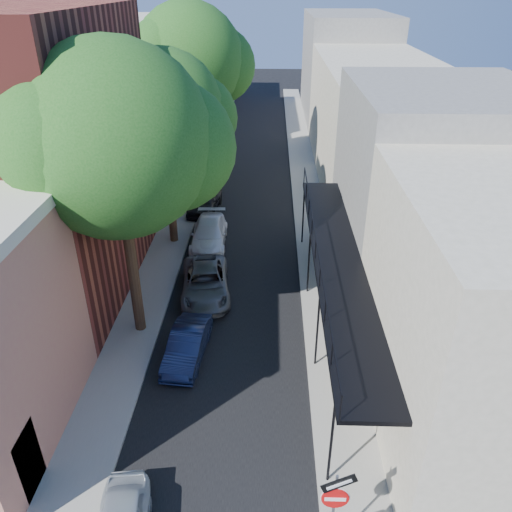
# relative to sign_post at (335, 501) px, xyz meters

# --- Properties ---
(road_surface) EXTENTS (6.00, 64.00, 0.01)m
(road_surface) POSITION_rel_sign_post_xyz_m (-3.16, 29.03, -2.03)
(road_surface) COLOR black
(road_surface) RESTS_ON ground
(sidewalk_left) EXTENTS (2.00, 64.00, 0.12)m
(sidewalk_left) POSITION_rel_sign_post_xyz_m (-7.16, 29.03, -1.98)
(sidewalk_left) COLOR gray
(sidewalk_left) RESTS_ON ground
(sidewalk_right) EXTENTS (2.00, 64.00, 0.12)m
(sidewalk_right) POSITION_rel_sign_post_xyz_m (0.84, 29.03, -1.98)
(sidewalk_right) COLOR gray
(sidewalk_right) RESTS_ON ground
(buildings_left) EXTENTS (10.10, 59.10, 12.00)m
(buildings_left) POSITION_rel_sign_post_xyz_m (-12.46, 27.79, 2.90)
(buildings_left) COLOR tan
(buildings_left) RESTS_ON ground
(buildings_right) EXTENTS (9.80, 55.00, 10.00)m
(buildings_right) POSITION_rel_sign_post_xyz_m (5.83, 28.51, 2.39)
(buildings_right) COLOR beige
(buildings_right) RESTS_ON ground
(sign_post) EXTENTS (0.89, 0.17, 2.99)m
(sign_post) POSITION_rel_sign_post_xyz_m (0.00, 0.00, 0.00)
(sign_post) COLOR #595B60
(sign_post) RESTS_ON ground
(oak_near) EXTENTS (7.48, 6.80, 11.42)m
(oak_near) POSITION_rel_sign_post_xyz_m (-6.53, 9.29, 5.84)
(oak_near) COLOR #372616
(oak_near) RESTS_ON ground
(oak_mid) EXTENTS (6.60, 6.00, 10.20)m
(oak_mid) POSITION_rel_sign_post_xyz_m (-6.58, 17.26, 5.02)
(oak_mid) COLOR #372616
(oak_mid) RESTS_ON ground
(oak_far) EXTENTS (7.70, 7.00, 11.90)m
(oak_far) POSITION_rel_sign_post_xyz_m (-6.51, 26.30, 6.22)
(oak_far) COLOR #372616
(oak_far) RESTS_ON ground
(parked_car_b) EXTENTS (1.58, 3.70, 1.19)m
(parked_car_b) POSITION_rel_sign_post_xyz_m (-4.73, 7.37, -1.44)
(parked_car_b) COLOR #121B3A
(parked_car_b) RESTS_ON ground
(parked_car_c) EXTENTS (2.69, 4.86, 1.29)m
(parked_car_c) POSITION_rel_sign_post_xyz_m (-4.56, 11.79, -1.39)
(parked_car_c) COLOR #56585E
(parked_car_c) RESTS_ON ground
(parked_car_d) EXTENTS (2.00, 4.63, 1.33)m
(parked_car_d) POSITION_rel_sign_post_xyz_m (-4.95, 16.70, -1.37)
(parked_car_d) COLOR white
(parked_car_d) RESTS_ON ground
(parked_car_e) EXTENTS (2.06, 4.28, 1.41)m
(parked_car_e) POSITION_rel_sign_post_xyz_m (-5.76, 21.35, -1.33)
(parked_car_e) COLOR black
(parked_car_e) RESTS_ON ground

